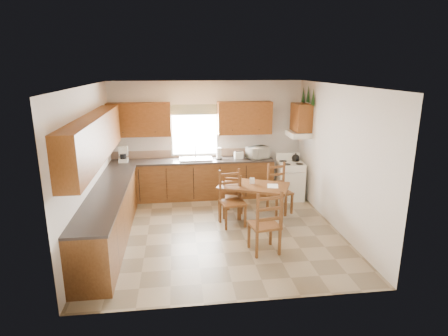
{
  "coord_description": "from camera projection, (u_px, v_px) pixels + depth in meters",
  "views": [
    {
      "loc": [
        -0.72,
        -6.49,
        3.02
      ],
      "look_at": [
        0.15,
        0.3,
        1.15
      ],
      "focal_mm": 30.0,
      "sensor_mm": 36.0,
      "label": 1
    }
  ],
  "objects": [
    {
      "name": "pine_decal_a",
      "position": [
        313.0,
        97.0,
        8.01
      ],
      "size": [
        0.22,
        0.22,
        0.36
      ],
      "primitive_type": "cone",
      "color": "#193D18",
      "rests_on": "wall_right"
    },
    {
      "name": "table_card",
      "position": [
        252.0,
        181.0,
        7.52
      ],
      "size": [
        0.1,
        0.03,
        0.13
      ],
      "primitive_type": "cube",
      "rotation": [
        0.0,
        0.0,
        -0.13
      ],
      "color": "white",
      "rests_on": "dining_table"
    },
    {
      "name": "chair_near_left",
      "position": [
        233.0,
        195.0,
        7.65
      ],
      "size": [
        0.47,
        0.46,
        0.93
      ],
      "primitive_type": "cube",
      "rotation": [
        0.0,
        0.0,
        2.87
      ],
      "color": "brown",
      "rests_on": "floor"
    },
    {
      "name": "wall_front",
      "position": [
        238.0,
        207.0,
        4.58
      ],
      "size": [
        4.5,
        4.5,
        0.0
      ],
      "primitive_type": "plane",
      "color": "silver",
      "rests_on": "floor"
    },
    {
      "name": "lower_cab_left",
      "position": [
        109.0,
        217.0,
        6.59
      ],
      "size": [
        0.6,
        3.6,
        0.88
      ],
      "primitive_type": "cube",
      "color": "brown",
      "rests_on": "floor"
    },
    {
      "name": "floor",
      "position": [
        218.0,
        231.0,
        7.09
      ],
      "size": [
        4.5,
        4.5,
        0.0
      ],
      "primitive_type": "plane",
      "color": "#85775C",
      "rests_on": "ground"
    },
    {
      "name": "pine_decal_c",
      "position": [
        303.0,
        95.0,
        8.62
      ],
      "size": [
        0.22,
        0.22,
        0.36
      ],
      "primitive_type": "cone",
      "color": "#193D18",
      "rests_on": "wall_right"
    },
    {
      "name": "window_pane",
      "position": [
        195.0,
        131.0,
        8.77
      ],
      "size": [
        1.05,
        0.01,
        1.1
      ],
      "primitive_type": "cube",
      "color": "white",
      "rests_on": "wall_back"
    },
    {
      "name": "upper_cab_back_left",
      "position": [
        139.0,
        120.0,
        8.41
      ],
      "size": [
        1.41,
        0.33,
        0.75
      ],
      "primitive_type": "cube",
      "color": "brown",
      "rests_on": "wall_back"
    },
    {
      "name": "toaster",
      "position": [
        239.0,
        155.0,
        8.77
      ],
      "size": [
        0.21,
        0.15,
        0.16
      ],
      "primitive_type": "cube",
      "rotation": [
        0.0,
        0.0,
        0.1
      ],
      "color": "white",
      "rests_on": "counter_back"
    },
    {
      "name": "microwave",
      "position": [
        258.0,
        153.0,
        8.78
      ],
      "size": [
        0.54,
        0.48,
        0.27
      ],
      "primitive_type": "imported",
      "rotation": [
        0.0,
        0.0,
        0.4
      ],
      "color": "white",
      "rests_on": "counter_back"
    },
    {
      "name": "stove",
      "position": [
        290.0,
        181.0,
        8.74
      ],
      "size": [
        0.62,
        0.63,
        0.85
      ],
      "primitive_type": "cube",
      "rotation": [
        0.0,
        0.0,
        -0.08
      ],
      "color": "white",
      "rests_on": "floor"
    },
    {
      "name": "lower_cab_back",
      "position": [
        193.0,
        180.0,
        8.8
      ],
      "size": [
        3.75,
        0.6,
        0.88
      ],
      "primitive_type": "cube",
      "color": "brown",
      "rests_on": "floor"
    },
    {
      "name": "upper_cab_left",
      "position": [
        94.0,
        139.0,
        6.2
      ],
      "size": [
        0.33,
        3.6,
        0.75
      ],
      "primitive_type": "cube",
      "color": "brown",
      "rests_on": "wall_left"
    },
    {
      "name": "wall_right",
      "position": [
        337.0,
        158.0,
        7.01
      ],
      "size": [
        4.5,
        4.5,
        0.0
      ],
      "primitive_type": "plane",
      "color": "silver",
      "rests_on": "floor"
    },
    {
      "name": "pine_decal_b",
      "position": [
        308.0,
        94.0,
        8.31
      ],
      "size": [
        0.22,
        0.22,
        0.36
      ],
      "primitive_type": "cone",
      "color": "#193D18",
      "rests_on": "wall_right"
    },
    {
      "name": "window_frame",
      "position": [
        195.0,
        131.0,
        8.77
      ],
      "size": [
        1.13,
        0.02,
        1.18
      ],
      "primitive_type": "cube",
      "color": "white",
      "rests_on": "wall_back"
    },
    {
      "name": "backsplash",
      "position": [
        192.0,
        153.0,
        8.92
      ],
      "size": [
        3.75,
        0.01,
        0.18
      ],
      "primitive_type": "cube",
      "color": "#8C6F59",
      "rests_on": "counter_back"
    },
    {
      "name": "sink_basin",
      "position": [
        196.0,
        159.0,
        8.67
      ],
      "size": [
        0.75,
        0.45,
        0.04
      ],
      "primitive_type": "cube",
      "color": "silver",
      "rests_on": "counter_back"
    },
    {
      "name": "ceiling",
      "position": [
        218.0,
        85.0,
        6.38
      ],
      "size": [
        4.5,
        4.5,
        0.0
      ],
      "primitive_type": "plane",
      "color": "#A06A2D",
      "rests_on": "floor"
    },
    {
      "name": "chair_near_right",
      "position": [
        265.0,
        221.0,
        6.17
      ],
      "size": [
        0.52,
        0.5,
        1.1
      ],
      "primitive_type": "cube",
      "rotation": [
        0.0,
        0.0,
        3.29
      ],
      "color": "brown",
      "rests_on": "floor"
    },
    {
      "name": "dining_table",
      "position": [
        253.0,
        202.0,
        7.57
      ],
      "size": [
        1.55,
        1.24,
        0.72
      ],
      "primitive_type": "cube",
      "rotation": [
        0.0,
        0.0,
        -0.41
      ],
      "color": "brown",
      "rests_on": "floor"
    },
    {
      "name": "upper_cab_stove",
      "position": [
        301.0,
        117.0,
        8.43
      ],
      "size": [
        0.33,
        0.62,
        0.62
      ],
      "primitive_type": "cube",
      "color": "brown",
      "rests_on": "wall_right"
    },
    {
      "name": "coffeemaker",
      "position": [
        123.0,
        154.0,
        8.43
      ],
      "size": [
        0.29,
        0.32,
        0.36
      ],
      "primitive_type": "cube",
      "rotation": [
        0.0,
        0.0,
        0.43
      ],
      "color": "white",
      "rests_on": "counter_back"
    },
    {
      "name": "wall_left",
      "position": [
        89.0,
        166.0,
        6.46
      ],
      "size": [
        4.5,
        4.5,
        0.0
      ],
      "primitive_type": "plane",
      "color": "silver",
      "rests_on": "floor"
    },
    {
      "name": "wall_back",
      "position": [
        207.0,
        139.0,
        8.89
      ],
      "size": [
        4.5,
        4.5,
        0.0
      ],
      "primitive_type": "plane",
      "color": "silver",
      "rests_on": "floor"
    },
    {
      "name": "range_hood",
      "position": [
        298.0,
        134.0,
        8.52
      ],
      "size": [
        0.44,
        0.62,
        0.12
      ],
      "primitive_type": "cube",
      "color": "white",
      "rests_on": "wall_right"
    },
    {
      "name": "chair_far_left",
      "position": [
        233.0,
        199.0,
        7.22
      ],
      "size": [
        0.52,
        0.5,
        1.07
      ],
      "primitive_type": "cube",
      "rotation": [
        0.0,
        0.0,
        0.19
      ],
      "color": "brown",
      "rests_on": "floor"
    },
    {
      "name": "upper_cab_back_right",
      "position": [
        245.0,
        118.0,
        8.71
      ],
      "size": [
        1.25,
        0.33,
        0.75
      ],
      "primitive_type": "cube",
      "color": "brown",
      "rests_on": "wall_back"
    },
    {
      "name": "table_paper",
      "position": [
        273.0,
        186.0,
        7.4
      ],
      "size": [
        0.27,
        0.32,
        0.0
      ],
      "primitive_type": "cube",
      "rotation": [
        0.0,
        0.0,
        -0.23
      ],
      "color": "white",
      "rests_on": "dining_table"
    },
    {
      "name": "counter_left",
      "position": [
        107.0,
        193.0,
        6.47
      ],
      "size": [
        0.63,
        3.6,
        0.04
      ],
      "primitive_type": "cube",
      "color": "#342E2C",
      "rests_on": "lower_cab_left"
    },
    {
      "name": "chair_far_right",
      "position": [
        280.0,
        189.0,
        7.86
      ],
      "size": [
        0.54,
        0.52,
        1.04
      ],
      "primitive_type": "cube",
      "rotation": [
        0.0,
        0.0,
        0.29
      ],
      "color": "brown",
      "rests_on": "floor"
    },
    {
      "name": "counter_back",
      "position": [
        193.0,
        161.0,
        8.68
      ],
      "size": [
        3.75,
        0.63,
        0.04
      ],
      "primitive_type": "cube",
      "color": "#342E2C",
      "rests_on": "lower_cab_back"
    },
    {
      "name": "paper_towel",
      "position": [
        219.0,
        153.0,
        8.7
      ],
      "size": [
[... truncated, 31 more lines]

